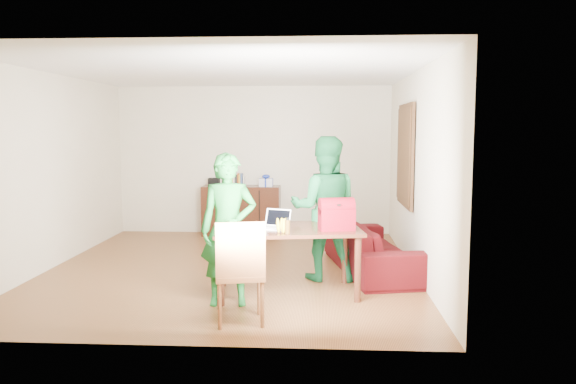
# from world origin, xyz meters

# --- Properties ---
(room) EXTENTS (5.20, 5.70, 2.90)m
(room) POSITION_xyz_m (0.01, 0.13, 1.31)
(room) COLOR #472511
(room) RESTS_ON ground
(table) EXTENTS (1.80, 1.17, 0.79)m
(table) POSITION_xyz_m (0.84, -1.10, 0.69)
(table) COLOR black
(table) RESTS_ON ground
(chair) EXTENTS (0.56, 0.54, 1.05)m
(chair) POSITION_xyz_m (0.43, -2.11, 0.31)
(chair) COLOR brown
(chair) RESTS_ON ground
(person_near) EXTENTS (0.65, 0.47, 1.68)m
(person_near) POSITION_xyz_m (0.23, -1.53, 0.84)
(person_near) COLOR #145A1F
(person_near) RESTS_ON ground
(person_far) EXTENTS (0.90, 0.71, 1.84)m
(person_far) POSITION_xyz_m (1.29, -0.40, 0.92)
(person_far) COLOR #166332
(person_far) RESTS_ON ground
(laptop) EXTENTS (0.36, 0.30, 0.22)m
(laptop) POSITION_xyz_m (0.69, -1.18, 0.83)
(laptop) COLOR white
(laptop) RESTS_ON table
(bananas) EXTENTS (0.20, 0.16, 0.06)m
(bananas) POSITION_xyz_m (0.81, -1.41, 0.82)
(bananas) COLOR gold
(bananas) RESTS_ON table
(bottle) EXTENTS (0.06, 0.06, 0.17)m
(bottle) POSITION_xyz_m (0.87, -1.44, 0.87)
(bottle) COLOR #513412
(bottle) RESTS_ON table
(red_bag) EXTENTS (0.43, 0.30, 0.29)m
(red_bag) POSITION_xyz_m (1.41, -1.19, 0.93)
(red_bag) COLOR maroon
(red_bag) RESTS_ON table
(sofa) EXTENTS (1.30, 2.37, 0.65)m
(sofa) POSITION_xyz_m (1.95, 0.07, 0.33)
(sofa) COLOR #3D070D
(sofa) RESTS_ON ground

